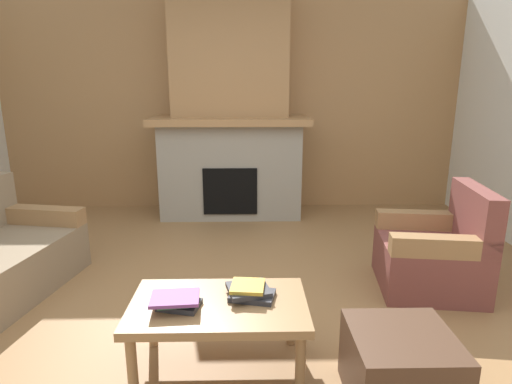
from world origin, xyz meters
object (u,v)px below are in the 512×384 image
armchair (435,254)px  coffee_table (219,311)px  ottoman (400,369)px  fireplace (230,122)px

armchair → coffee_table: 1.96m
armchair → ottoman: (-0.73, -1.29, -0.09)m
coffee_table → ottoman: bearing=-17.0°
armchair → coffee_table: armchair is taller
fireplace → ottoman: bearing=-73.8°
fireplace → ottoman: (0.99, -3.41, -0.96)m
fireplace → coffee_table: bearing=-89.3°
armchair → ottoman: bearing=-119.6°
armchair → ottoman: armchair is taller
fireplace → armchair: (1.72, -2.12, -0.87)m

